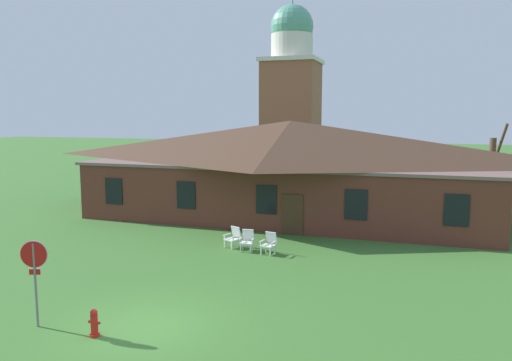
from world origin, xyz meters
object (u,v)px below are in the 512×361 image
stop_sign (34,266)px  lawn_chair_near_door (247,240)px  lawn_chair_left_end (269,243)px  fire_hydrant (94,323)px  lawn_chair_by_porch (233,237)px

stop_sign → lawn_chair_near_door: stop_sign is taller
stop_sign → lawn_chair_left_end: size_ratio=2.68×
lawn_chair_near_door → fire_hydrant: (-1.19, -9.57, -0.12)m
stop_sign → lawn_chair_left_end: 10.37m
lawn_chair_near_door → fire_hydrant: lawn_chair_near_door is taller
lawn_chair_near_door → lawn_chair_left_end: (1.09, -0.17, 0.00)m
stop_sign → lawn_chair_by_porch: stop_sign is taller
lawn_chair_by_porch → lawn_chair_left_end: bearing=-15.4°
stop_sign → lawn_chair_near_door: 10.13m
lawn_chair_by_porch → stop_sign: bearing=-103.3°
stop_sign → lawn_chair_by_porch: (2.34, 9.89, -1.32)m
lawn_chair_near_door → stop_sign: bearing=-108.3°
lawn_chair_left_end → lawn_chair_near_door: bearing=171.1°
stop_sign → fire_hydrant: stop_sign is taller
fire_hydrant → lawn_chair_left_end: bearing=76.4°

